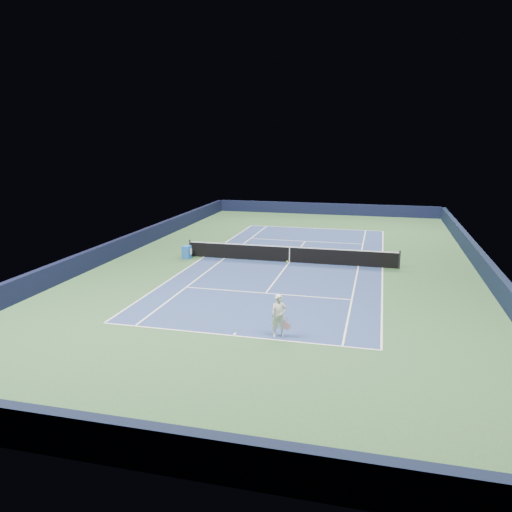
# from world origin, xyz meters

# --- Properties ---
(ground) EXTENTS (40.00, 40.00, 0.00)m
(ground) POSITION_xyz_m (0.00, 0.00, 0.00)
(ground) COLOR #2C502B
(ground) RESTS_ON ground
(wall_far) EXTENTS (22.00, 0.35, 1.10)m
(wall_far) POSITION_xyz_m (0.00, 19.82, 0.55)
(wall_far) COLOR black
(wall_far) RESTS_ON ground
(wall_near) EXTENTS (22.00, 0.35, 1.10)m
(wall_near) POSITION_xyz_m (0.00, -19.82, 0.55)
(wall_near) COLOR black
(wall_near) RESTS_ON ground
(wall_right) EXTENTS (0.35, 40.00, 1.10)m
(wall_right) POSITION_xyz_m (10.82, 0.00, 0.55)
(wall_right) COLOR black
(wall_right) RESTS_ON ground
(wall_left) EXTENTS (0.35, 40.00, 1.10)m
(wall_left) POSITION_xyz_m (-10.82, 0.00, 0.55)
(wall_left) COLOR black
(wall_left) RESTS_ON ground
(court_surface) EXTENTS (10.97, 23.77, 0.01)m
(court_surface) POSITION_xyz_m (0.00, 0.00, 0.00)
(court_surface) COLOR navy
(court_surface) RESTS_ON ground
(baseline_far) EXTENTS (10.97, 0.08, 0.00)m
(baseline_far) POSITION_xyz_m (0.00, 11.88, 0.01)
(baseline_far) COLOR white
(baseline_far) RESTS_ON ground
(baseline_near) EXTENTS (10.97, 0.08, 0.00)m
(baseline_near) POSITION_xyz_m (0.00, -11.88, 0.01)
(baseline_near) COLOR white
(baseline_near) RESTS_ON ground
(sideline_doubles_right) EXTENTS (0.08, 23.77, 0.00)m
(sideline_doubles_right) POSITION_xyz_m (5.49, 0.00, 0.01)
(sideline_doubles_right) COLOR white
(sideline_doubles_right) RESTS_ON ground
(sideline_doubles_left) EXTENTS (0.08, 23.77, 0.00)m
(sideline_doubles_left) POSITION_xyz_m (-5.49, 0.00, 0.01)
(sideline_doubles_left) COLOR white
(sideline_doubles_left) RESTS_ON ground
(sideline_singles_right) EXTENTS (0.08, 23.77, 0.00)m
(sideline_singles_right) POSITION_xyz_m (4.12, 0.00, 0.01)
(sideline_singles_right) COLOR white
(sideline_singles_right) RESTS_ON ground
(sideline_singles_left) EXTENTS (0.08, 23.77, 0.00)m
(sideline_singles_left) POSITION_xyz_m (-4.12, 0.00, 0.01)
(sideline_singles_left) COLOR white
(sideline_singles_left) RESTS_ON ground
(service_line_far) EXTENTS (8.23, 0.08, 0.00)m
(service_line_far) POSITION_xyz_m (0.00, 6.40, 0.01)
(service_line_far) COLOR white
(service_line_far) RESTS_ON ground
(service_line_near) EXTENTS (8.23, 0.08, 0.00)m
(service_line_near) POSITION_xyz_m (0.00, -6.40, 0.01)
(service_line_near) COLOR white
(service_line_near) RESTS_ON ground
(center_service_line) EXTENTS (0.08, 12.80, 0.00)m
(center_service_line) POSITION_xyz_m (0.00, 0.00, 0.01)
(center_service_line) COLOR white
(center_service_line) RESTS_ON ground
(center_mark_far) EXTENTS (0.08, 0.30, 0.00)m
(center_mark_far) POSITION_xyz_m (0.00, 11.73, 0.01)
(center_mark_far) COLOR white
(center_mark_far) RESTS_ON ground
(center_mark_near) EXTENTS (0.08, 0.30, 0.00)m
(center_mark_near) POSITION_xyz_m (0.00, -11.73, 0.01)
(center_mark_near) COLOR white
(center_mark_near) RESTS_ON ground
(tennis_net) EXTENTS (12.90, 0.10, 1.07)m
(tennis_net) POSITION_xyz_m (0.00, 0.00, 0.50)
(tennis_net) COLOR black
(tennis_net) RESTS_ON ground
(sponsor_cube) EXTENTS (0.58, 0.51, 0.79)m
(sponsor_cube) POSITION_xyz_m (-6.40, -0.60, 0.40)
(sponsor_cube) COLOR blue
(sponsor_cube) RESTS_ON ground
(tennis_player) EXTENTS (0.82, 1.32, 2.72)m
(tennis_player) POSITION_xyz_m (1.69, -11.51, 0.83)
(tennis_player) COLOR silver
(tennis_player) RESTS_ON ground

